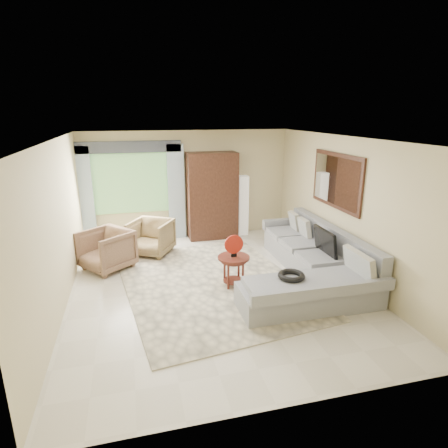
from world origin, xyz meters
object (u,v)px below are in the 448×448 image
object	(u,v)px
tv_screen	(325,242)
floor_lamp	(243,205)
potted_plant	(105,238)
armoire	(212,196)
sectional_sofa	(311,266)
armchair_right	(151,237)
armchair_left	(106,250)
coffee_table	(234,271)

from	to	relation	value
tv_screen	floor_lamp	xyz separation A→B (m)	(-0.70, 2.92, 0.03)
potted_plant	armoire	distance (m)	2.68
sectional_sofa	armchair_right	distance (m)	3.48
tv_screen	armchair_left	distance (m)	4.22
tv_screen	coffee_table	size ratio (longest dim) A/B	1.30
tv_screen	potted_plant	size ratio (longest dim) A/B	1.27
coffee_table	armoire	size ratio (longest dim) A/B	0.27
armchair_right	floor_lamp	xyz separation A→B (m)	(2.35, 0.87, 0.37)
coffee_table	armchair_right	xyz separation A→B (m)	(-1.32, 1.98, 0.09)
sectional_sofa	tv_screen	distance (m)	0.51
tv_screen	armchair_right	xyz separation A→B (m)	(-3.05, 2.05, -0.34)
coffee_table	armchair_left	bearing A→B (deg)	148.60
armoire	coffee_table	bearing A→B (deg)	-94.72
coffee_table	armoire	distance (m)	2.90
armchair_left	armoire	size ratio (longest dim) A/B	0.42
coffee_table	armchair_left	distance (m)	2.61
potted_plant	floor_lamp	size ratio (longest dim) A/B	0.39
armchair_left	coffee_table	bearing A→B (deg)	19.71
tv_screen	sectional_sofa	bearing A→B (deg)	-172.05
coffee_table	potted_plant	world-z (taller)	potted_plant
potted_plant	armoire	size ratio (longest dim) A/B	0.28
potted_plant	armoire	xyz separation A→B (m)	(2.55, 0.33, 0.76)
sectional_sofa	tv_screen	xyz separation A→B (m)	(0.27, 0.04, 0.44)
potted_plant	armoire	world-z (taller)	armoire
armoire	sectional_sofa	bearing A→B (deg)	-66.94
armchair_right	coffee_table	bearing A→B (deg)	-26.37
sectional_sofa	armchair_right	xyz separation A→B (m)	(-2.78, 2.09, 0.10)
potted_plant	floor_lamp	bearing A→B (deg)	6.58
floor_lamp	armchair_right	bearing A→B (deg)	-159.65
sectional_sofa	potted_plant	xyz separation A→B (m)	(-3.78, 2.57, 0.01)
armchair_left	potted_plant	world-z (taller)	armchair_left
tv_screen	potted_plant	xyz separation A→B (m)	(-4.05, 2.53, -0.43)
coffee_table	floor_lamp	world-z (taller)	floor_lamp
floor_lamp	armoire	bearing A→B (deg)	-175.71
armchair_right	potted_plant	world-z (taller)	armchair_right
armchair_left	armoire	bearing A→B (deg)	81.35
armchair_left	sectional_sofa	bearing A→B (deg)	29.51
coffee_table	armoire	world-z (taller)	armoire
potted_plant	armoire	bearing A→B (deg)	7.30
coffee_table	floor_lamp	xyz separation A→B (m)	(1.03, 2.86, 0.45)
armchair_right	armoire	size ratio (longest dim) A/B	0.40
tv_screen	floor_lamp	bearing A→B (deg)	103.48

